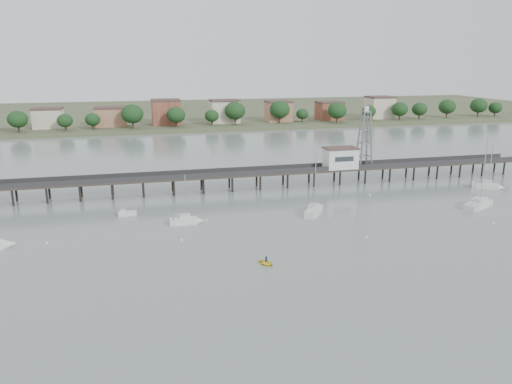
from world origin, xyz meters
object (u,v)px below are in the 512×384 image
sailboat_c (315,209)px  yellow_dinghy (266,264)px  sailboat_b (189,221)px  pier (245,174)px  lattice_tower (365,140)px  sailboat_e (491,186)px  sailboat_d (482,203)px  white_tender (127,213)px

sailboat_c → yellow_dinghy: (-17.11, -23.91, -0.64)m
sailboat_b → sailboat_c: bearing=2.0°
pier → yellow_dinghy: pier is taller
sailboat_b → sailboat_c: size_ratio=0.75×
lattice_tower → sailboat_e: 32.71m
sailboat_d → lattice_tower: bearing=91.7°
white_tender → yellow_dinghy: (21.07, -31.17, -0.44)m
sailboat_d → sailboat_c: bearing=144.9°
white_tender → yellow_dinghy: yellow_dinghy is taller
sailboat_e → sailboat_b: bearing=-139.5°
sailboat_b → yellow_dinghy: 24.50m
sailboat_d → yellow_dinghy: size_ratio=5.69×
lattice_tower → yellow_dinghy: size_ratio=5.48×
pier → sailboat_d: bearing=-29.6°
white_tender → sailboat_c: bearing=-11.7°
lattice_tower → yellow_dinghy: 61.31m
sailboat_e → sailboat_d: bearing=-100.6°
lattice_tower → sailboat_c: lattice_tower is taller
sailboat_b → white_tender: bearing=143.2°
lattice_tower → sailboat_d: 32.61m
sailboat_b → sailboat_c: (26.46, 1.28, -0.02)m
sailboat_e → white_tender: (-87.13, -0.81, -0.21)m
white_tender → yellow_dinghy: 37.62m
pier → sailboat_d: 54.19m
sailboat_b → sailboat_d: (63.50, -2.98, -0.03)m
sailboat_c → sailboat_e: 49.61m
pier → sailboat_e: (58.98, -14.36, -3.14)m
sailboat_c → white_tender: (-38.17, 7.26, -0.20)m
lattice_tower → sailboat_d: (15.56, -26.68, -10.47)m
lattice_tower → sailboat_e: bearing=-27.6°
sailboat_e → white_tender: size_ratio=3.12×
sailboat_b → sailboat_e: 75.99m
white_tender → sailboat_b: bearing=-37.0°
yellow_dinghy → sailboat_c: bearing=23.1°
pier → sailboat_e: bearing=-13.7°
sailboat_e → yellow_dinghy: sailboat_e is taller
lattice_tower → white_tender: size_ratio=4.20×
sailboat_c → sailboat_e: (48.95, 8.07, 0.01)m
sailboat_c → yellow_dinghy: 29.41m
lattice_tower → white_tender: lattice_tower is taller
pier → sailboat_e: 60.78m
lattice_tower → sailboat_c: 32.77m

